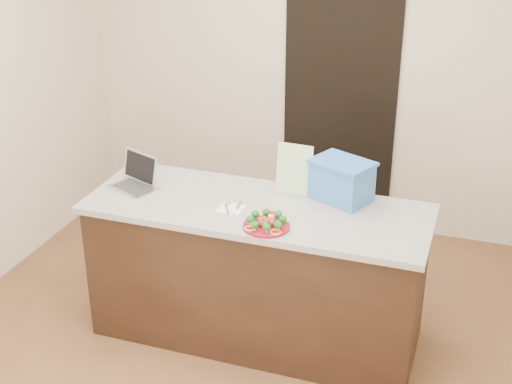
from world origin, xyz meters
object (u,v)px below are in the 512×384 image
(laptop, at_px, (137,178))
(blue_box, at_px, (342,180))
(chair, at_px, (306,219))
(napkin, at_px, (231,209))
(island, at_px, (257,272))
(plate, at_px, (266,226))
(yogurt_bottle, at_px, (271,219))

(laptop, height_order, blue_box, blue_box)
(chair, bearing_deg, napkin, -99.84)
(napkin, height_order, blue_box, blue_box)
(chair, bearing_deg, blue_box, -48.83)
(island, xyz_separation_m, plate, (0.14, -0.24, 0.47))
(laptop, distance_m, chair, 1.26)
(plate, height_order, blue_box, blue_box)
(island, bearing_deg, blue_box, 28.31)
(plate, bearing_deg, napkin, 150.80)
(blue_box, bearing_deg, plate, -98.58)
(yogurt_bottle, relative_size, blue_box, 0.18)
(yogurt_bottle, bearing_deg, blue_box, 55.49)
(island, xyz_separation_m, laptop, (-0.81, 0.03, 0.51))
(napkin, bearing_deg, laptop, 169.97)
(napkin, xyz_separation_m, blue_box, (0.58, 0.34, 0.12))
(laptop, relative_size, blue_box, 0.81)
(blue_box, bearing_deg, island, -127.68)
(island, xyz_separation_m, yogurt_bottle, (0.15, -0.19, 0.49))
(blue_box, distance_m, chair, 0.81)
(napkin, height_order, yogurt_bottle, yogurt_bottle)
(plate, bearing_deg, blue_box, 57.40)
(chair, bearing_deg, laptop, -135.99)
(plate, bearing_deg, yogurt_bottle, 77.34)
(island, distance_m, napkin, 0.49)
(island, relative_size, plate, 7.77)
(napkin, bearing_deg, blue_box, 30.27)
(blue_box, relative_size, chair, 0.48)
(laptop, distance_m, blue_box, 1.28)
(napkin, distance_m, blue_box, 0.68)
(island, height_order, chair, island)
(plate, relative_size, chair, 0.30)
(yogurt_bottle, height_order, laptop, laptop)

